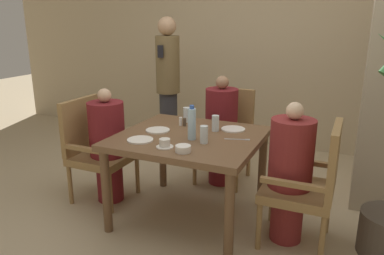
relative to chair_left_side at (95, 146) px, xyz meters
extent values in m
plane|color=tan|center=(0.96, 0.00, -0.50)|extent=(16.00, 16.00, 0.00)
cube|color=tan|center=(0.96, 2.21, 0.90)|extent=(8.00, 0.06, 2.80)
cube|color=brown|center=(0.96, 0.00, 0.21)|extent=(1.13, 1.05, 0.05)
cylinder|color=brown|center=(0.45, -0.46, -0.16)|extent=(0.07, 0.07, 0.69)
cylinder|color=brown|center=(1.46, -0.46, -0.16)|extent=(0.07, 0.07, 0.69)
cylinder|color=brown|center=(0.45, 0.46, -0.16)|extent=(0.07, 0.07, 0.69)
cylinder|color=brown|center=(1.46, 0.46, -0.16)|extent=(0.07, 0.07, 0.69)
cube|color=olive|center=(0.08, 0.00, -0.10)|extent=(0.50, 0.50, 0.07)
cube|color=olive|center=(-0.14, 0.00, 0.19)|extent=(0.05, 0.50, 0.50)
cube|color=olive|center=(0.08, 0.23, 0.06)|extent=(0.45, 0.04, 0.04)
cube|color=olive|center=(0.08, -0.23, 0.06)|extent=(0.45, 0.04, 0.04)
cylinder|color=olive|center=(0.30, 0.22, -0.32)|extent=(0.04, 0.04, 0.37)
cylinder|color=olive|center=(0.30, -0.22, -0.32)|extent=(0.04, 0.04, 0.37)
cylinder|color=olive|center=(-0.13, 0.22, -0.32)|extent=(0.04, 0.04, 0.37)
cylinder|color=olive|center=(-0.13, -0.22, -0.32)|extent=(0.04, 0.04, 0.37)
cylinder|color=maroon|center=(0.14, 0.00, -0.28)|extent=(0.24, 0.24, 0.44)
cylinder|color=maroon|center=(0.14, 0.00, 0.19)|extent=(0.32, 0.32, 0.49)
sphere|color=tan|center=(0.14, 0.00, 0.49)|extent=(0.12, 0.12, 0.12)
cube|color=olive|center=(0.96, 0.83, -0.10)|extent=(0.50, 0.50, 0.07)
cube|color=olive|center=(0.96, 1.06, 0.19)|extent=(0.50, 0.05, 0.50)
cube|color=olive|center=(1.19, 0.83, 0.06)|extent=(0.04, 0.45, 0.04)
cube|color=olive|center=(0.73, 0.83, 0.06)|extent=(0.04, 0.45, 0.04)
cylinder|color=olive|center=(1.18, 0.61, -0.32)|extent=(0.04, 0.04, 0.37)
cylinder|color=olive|center=(0.74, 0.61, -0.32)|extent=(0.04, 0.04, 0.37)
cylinder|color=olive|center=(1.18, 1.05, -0.32)|extent=(0.04, 0.04, 0.37)
cylinder|color=olive|center=(0.74, 1.05, -0.32)|extent=(0.04, 0.04, 0.37)
cylinder|color=maroon|center=(0.96, 0.77, -0.28)|extent=(0.24, 0.24, 0.44)
cylinder|color=maroon|center=(0.96, 0.77, 0.21)|extent=(0.32, 0.32, 0.54)
sphere|color=#997051|center=(0.96, 0.77, 0.54)|extent=(0.13, 0.13, 0.13)
cube|color=olive|center=(1.83, 0.00, -0.10)|extent=(0.50, 0.50, 0.07)
cube|color=olive|center=(2.06, 0.00, 0.19)|extent=(0.05, 0.50, 0.50)
cube|color=olive|center=(1.83, -0.23, 0.06)|extent=(0.45, 0.04, 0.04)
cube|color=olive|center=(1.83, 0.23, 0.06)|extent=(0.45, 0.04, 0.04)
cylinder|color=olive|center=(1.61, -0.22, -0.32)|extent=(0.04, 0.04, 0.37)
cylinder|color=olive|center=(1.61, 0.22, -0.32)|extent=(0.04, 0.04, 0.37)
cylinder|color=olive|center=(2.05, -0.22, -0.32)|extent=(0.04, 0.04, 0.37)
cylinder|color=olive|center=(2.05, 0.22, -0.32)|extent=(0.04, 0.04, 0.37)
cylinder|color=maroon|center=(1.77, 0.00, -0.28)|extent=(0.24, 0.24, 0.44)
cylinder|color=maroon|center=(1.77, 0.00, 0.20)|extent=(0.32, 0.32, 0.51)
sphere|color=beige|center=(1.77, 0.00, 0.51)|extent=(0.12, 0.12, 0.12)
cylinder|color=#2D2D33|center=(0.08, 1.33, -0.11)|extent=(0.22, 0.22, 0.78)
cylinder|color=brown|center=(0.08, 1.33, 0.61)|extent=(0.28, 0.28, 0.67)
sphere|color=tan|center=(0.08, 1.33, 1.05)|extent=(0.22, 0.22, 0.22)
cube|color=black|center=(0.08, 1.16, 0.78)|extent=(0.07, 0.01, 0.14)
cylinder|color=white|center=(1.23, 0.29, 0.24)|extent=(0.20, 0.20, 0.01)
cylinder|color=white|center=(0.67, 0.00, 0.24)|extent=(0.20, 0.20, 0.01)
cylinder|color=white|center=(0.67, -0.28, 0.24)|extent=(0.20, 0.20, 0.01)
cylinder|color=white|center=(0.92, -0.34, 0.24)|extent=(0.13, 0.13, 0.01)
cylinder|color=white|center=(0.92, -0.34, 0.27)|extent=(0.08, 0.08, 0.06)
cylinder|color=white|center=(1.08, -0.38, 0.26)|extent=(0.11, 0.11, 0.05)
cylinder|color=#A3C6DB|center=(1.02, -0.09, 0.35)|extent=(0.06, 0.06, 0.24)
cylinder|color=#3359B2|center=(1.02, -0.09, 0.49)|extent=(0.04, 0.04, 0.03)
cylinder|color=silver|center=(1.14, -0.14, 0.30)|extent=(0.06, 0.06, 0.13)
cylinder|color=silver|center=(0.77, 0.36, 0.30)|extent=(0.06, 0.06, 0.13)
cylinder|color=silver|center=(1.11, 0.19, 0.30)|extent=(0.06, 0.06, 0.13)
cylinder|color=white|center=(0.77, 0.23, 0.27)|extent=(0.03, 0.03, 0.07)
cylinder|color=#4C3D2D|center=(0.81, 0.23, 0.27)|extent=(0.03, 0.03, 0.07)
cube|color=silver|center=(1.34, 0.04, 0.23)|extent=(0.17, 0.06, 0.00)
cube|color=silver|center=(1.42, 0.07, 0.23)|extent=(0.04, 0.03, 0.00)
camera|label=1|loc=(2.14, -2.62, 1.13)|focal=35.00mm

